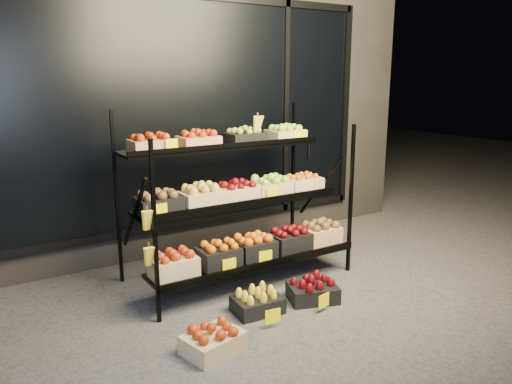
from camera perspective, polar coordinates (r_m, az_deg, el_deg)
ground at (r=4.56m, az=2.22°, el=-12.26°), size 24.00×24.00×0.00m
building at (r=6.42m, az=-11.06°, el=11.12°), size 6.00×2.08×3.50m
display_rack at (r=4.76m, az=-1.91°, el=-1.04°), size 2.18×1.02×1.68m
tag_floor_a at (r=4.09m, az=1.93°, el=-14.52°), size 0.13×0.01×0.12m
tag_floor_b at (r=4.37m, az=7.75°, el=-12.69°), size 0.13×0.01×0.12m
floor_crate_left at (r=3.78m, az=-4.94°, el=-16.44°), size 0.47×0.39×0.21m
floor_crate_midleft at (r=4.31m, az=0.17°, el=-12.44°), size 0.42×0.32×0.20m
floor_crate_right at (r=4.55m, az=6.50°, el=-11.06°), size 0.50×0.43×0.21m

